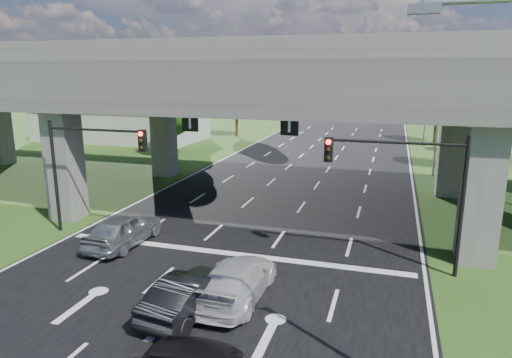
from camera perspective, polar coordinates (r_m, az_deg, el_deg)
The scene contains 17 objects.
ground at distance 19.07m, azimuth -7.10°, elevation -13.16°, with size 160.00×160.00×0.00m, color #2A4C18.
road at distance 27.83m, azimuth 1.24°, elevation -4.39°, with size 18.00×120.00×0.03m, color black.
overpass at distance 28.46m, azimuth 2.43°, elevation 12.18°, with size 80.00×15.00×10.00m.
warehouse at distance 60.77m, azimuth -16.41°, elevation 6.64°, with size 20.00×10.00×4.00m, color #9E9E99.
signal_right at distance 19.97m, azimuth 18.49°, elevation 0.23°, with size 5.76×0.54×6.00m.
signal_left at distance 24.92m, azimuth -20.32°, elevation 2.58°, with size 5.76×0.54×6.00m.
streetlight_far at distance 39.75m, azimuth 21.36°, elevation 8.61°, with size 3.38×0.25×10.00m.
streetlight_beyond at distance 55.69m, azimuth 20.20°, elevation 9.79°, with size 3.38×0.25×10.00m.
tree_left_near at distance 46.73m, azimuth -10.13°, elevation 8.61°, with size 4.50×4.50×7.80m.
tree_left_mid at distance 55.25m, azimuth -9.15°, elevation 8.66°, with size 3.91×3.90×6.76m.
tree_left_far at distance 61.04m, azimuth -2.42°, elevation 10.15°, with size 4.80×4.80×8.32m.
tree_right_near at distance 44.14m, azimuth 24.68°, elevation 6.93°, with size 4.20×4.20×7.28m.
tree_right_mid at distance 52.50m, azimuth 26.80°, elevation 7.19°, with size 3.91×3.90×6.76m.
tree_right_far at distance 59.87m, azimuth 21.80°, elevation 8.86°, with size 4.50×4.50×7.80m.
car_silver at distance 23.61m, azimuth -16.21°, elevation -6.10°, with size 1.91×4.75×1.62m, color #B9BDC1.
car_dark at distance 16.84m, azimuth -8.25°, elevation -14.03°, with size 1.57×4.49×1.48m, color black.
car_white at distance 17.67m, azimuth -2.43°, elevation -12.49°, with size 2.10×5.16×1.50m, color #B2B2B2.
Camera 1 is at (7.10, -15.55, 8.46)m, focal length 32.00 mm.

